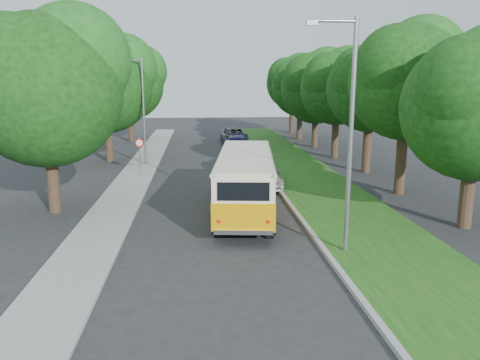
{
  "coord_description": "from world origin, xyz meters",
  "views": [
    {
      "loc": [
        -0.8,
        -17.71,
        6.01
      ],
      "look_at": [
        1.09,
        3.29,
        1.5
      ],
      "focal_mm": 35.0,
      "sensor_mm": 36.0,
      "label": 1
    }
  ],
  "objects": [
    {
      "name": "treeline",
      "position": [
        3.15,
        17.99,
        5.93
      ],
      "size": [
        24.27,
        41.91,
        9.46
      ],
      "color": "#332319",
      "rests_on": "ground"
    },
    {
      "name": "lamppost_near",
      "position": [
        4.21,
        -2.5,
        4.37
      ],
      "size": [
        1.71,
        0.16,
        8.0
      ],
      "color": "gray",
      "rests_on": "ground"
    },
    {
      "name": "warning_sign",
      "position": [
        -4.5,
        11.98,
        1.71
      ],
      "size": [
        0.56,
        0.1,
        2.5
      ],
      "color": "gray",
      "rests_on": "ground"
    },
    {
      "name": "curb",
      "position": [
        3.6,
        5.0,
        0.07
      ],
      "size": [
        0.2,
        70.0,
        0.15
      ],
      "primitive_type": "cube",
      "color": "gray",
      "rests_on": "ground"
    },
    {
      "name": "car_silver",
      "position": [
        3.0,
        8.47,
        0.73
      ],
      "size": [
        1.73,
        4.28,
        1.46
      ],
      "primitive_type": "imported",
      "rotation": [
        0.0,
        0.0,
        -0.0
      ],
      "color": "#ABABAF",
      "rests_on": "ground"
    },
    {
      "name": "lamppost_far",
      "position": [
        -4.7,
        16.0,
        4.12
      ],
      "size": [
        1.71,
        0.16,
        7.5
      ],
      "color": "gray",
      "rests_on": "ground"
    },
    {
      "name": "sidewalk",
      "position": [
        -4.8,
        5.0,
        0.06
      ],
      "size": [
        2.2,
        70.0,
        0.12
      ],
      "primitive_type": "cube",
      "color": "gray",
      "rests_on": "ground"
    },
    {
      "name": "ground",
      "position": [
        0.0,
        0.0,
        0.0
      ],
      "size": [
        120.0,
        120.0,
        0.0
      ],
      "primitive_type": "plane",
      "color": "#27272A",
      "rests_on": "ground"
    },
    {
      "name": "vintage_bus",
      "position": [
        1.32,
        3.1,
        1.41
      ],
      "size": [
        3.53,
        9.71,
        2.82
      ],
      "primitive_type": null,
      "rotation": [
        0.0,
        0.0,
        -0.12
      ],
      "color": "#EBA407",
      "rests_on": "ground"
    },
    {
      "name": "car_blue",
      "position": [
        2.41,
        20.27,
        0.74
      ],
      "size": [
        2.55,
        5.29,
        1.48
      ],
      "primitive_type": "imported",
      "rotation": [
        0.0,
        0.0,
        -0.09
      ],
      "color": "#131454",
      "rests_on": "ground"
    },
    {
      "name": "car_grey",
      "position": [
        2.68,
        27.63,
        0.73
      ],
      "size": [
        2.5,
        5.28,
        1.46
      ],
      "primitive_type": "imported",
      "rotation": [
        0.0,
        0.0,
        0.02
      ],
      "color": "slate",
      "rests_on": "ground"
    },
    {
      "name": "car_white",
      "position": [
        1.74,
        12.47,
        0.74
      ],
      "size": [
        2.06,
        4.61,
        1.47
      ],
      "primitive_type": "imported",
      "rotation": [
        0.0,
        0.0,
        -0.12
      ],
      "color": "silver",
      "rests_on": "ground"
    },
    {
      "name": "grass_verge",
      "position": [
        5.95,
        5.0,
        0.07
      ],
      "size": [
        4.5,
        70.0,
        0.13
      ],
      "primitive_type": "cube",
      "color": "#1B4C14",
      "rests_on": "ground"
    }
  ]
}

